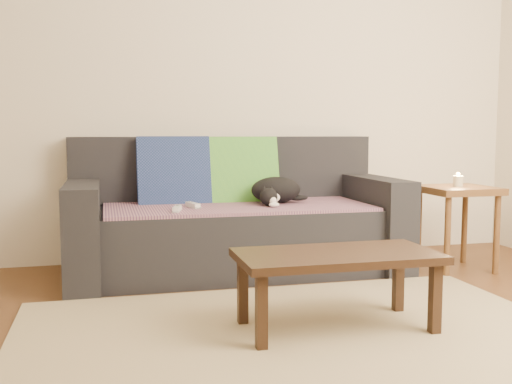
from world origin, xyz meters
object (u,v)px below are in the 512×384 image
at_px(cat, 276,191).
at_px(side_table, 457,201).
at_px(wii_remote_a, 177,209).
at_px(coffee_table, 337,262).
at_px(wii_remote_b, 193,205).
at_px(sofa, 235,223).

bearing_deg(cat, side_table, -38.40).
bearing_deg(wii_remote_a, side_table, -76.84).
bearing_deg(side_table, coffee_table, -142.26).
height_order(cat, wii_remote_b, cat).
xyz_separation_m(wii_remote_a, wii_remote_b, (0.11, 0.15, 0.00)).
distance_m(cat, wii_remote_b, 0.57).
bearing_deg(coffee_table, side_table, 37.74).
distance_m(wii_remote_a, coffee_table, 1.18).
relative_size(wii_remote_b, side_table, 0.27).
bearing_deg(sofa, coffee_table, -81.38).
relative_size(wii_remote_a, coffee_table, 0.17).
xyz_separation_m(sofa, coffee_table, (0.20, -1.29, 0.01)).
xyz_separation_m(wii_remote_a, side_table, (1.82, -0.06, -0.00)).
xyz_separation_m(sofa, wii_remote_a, (-0.41, -0.29, 0.15)).
xyz_separation_m(cat, side_table, (1.15, -0.29, -0.07)).
bearing_deg(side_table, wii_remote_b, 173.26).
height_order(cat, wii_remote_a, cat).
distance_m(sofa, wii_remote_b, 0.36).
distance_m(sofa, coffee_table, 1.30).
relative_size(wii_remote_a, wii_remote_b, 1.00).
height_order(wii_remote_b, coffee_table, wii_remote_b).
distance_m(wii_remote_b, coffee_table, 1.25).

